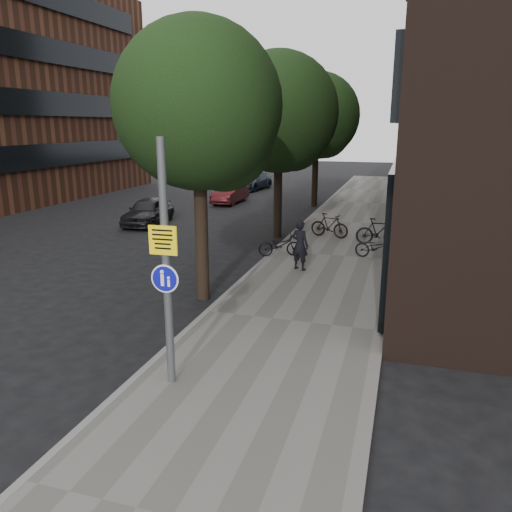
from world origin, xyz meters
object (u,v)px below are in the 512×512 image
at_px(pedestrian, 300,245).
at_px(parked_bike_facade_near, 376,248).
at_px(parked_car_near, 148,211).
at_px(signpost, 166,265).

bearing_deg(pedestrian, parked_bike_facade_near, -117.60).
height_order(parked_bike_facade_near, parked_car_near, parked_car_near).
relative_size(parked_bike_facade_near, parked_car_near, 0.40).
height_order(signpost, pedestrian, signpost).
distance_m(signpost, parked_car_near, 16.40).
xyz_separation_m(signpost, pedestrian, (0.76, 8.06, -1.44)).
bearing_deg(parked_bike_facade_near, signpost, 176.31).
distance_m(pedestrian, parked_bike_facade_near, 3.22).
distance_m(signpost, parked_bike_facade_near, 10.84).
bearing_deg(signpost, parked_bike_facade_near, 70.55).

